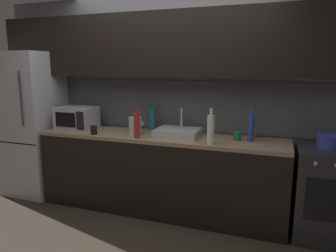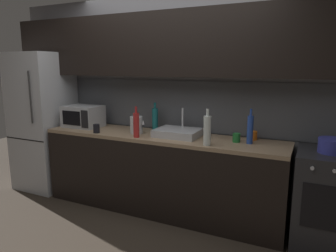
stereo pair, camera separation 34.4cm
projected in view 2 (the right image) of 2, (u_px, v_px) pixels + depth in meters
ground_plane at (117, 248)px, 2.88m from camera, size 10.00×10.00×0.00m
back_wall at (171, 76)px, 3.65m from camera, size 4.55×0.44×2.50m
counter_run at (160, 173)px, 3.60m from camera, size 2.81×0.60×0.90m
refrigerator at (44, 121)px, 4.26m from camera, size 0.68×0.69×1.84m
oven_range at (329, 200)px, 2.86m from camera, size 0.60×0.62×0.90m
microwave at (83, 116)px, 3.97m from camera, size 0.46×0.35×0.27m
sink_basin at (178, 133)px, 3.44m from camera, size 0.48×0.38×0.30m
kettle at (136, 125)px, 3.57m from camera, size 0.18×0.14×0.22m
wine_bottle_clear at (207, 130)px, 3.03m from camera, size 0.07×0.07×0.36m
wine_bottle_red at (136, 125)px, 3.37m from camera, size 0.07×0.07×0.34m
wine_bottle_blue at (250, 129)px, 3.09m from camera, size 0.06×0.06×0.35m
wine_bottle_teal at (155, 119)px, 3.75m from camera, size 0.07×0.07×0.34m
mug_orange at (253, 135)px, 3.27m from camera, size 0.09×0.09×0.09m
mug_green at (236, 138)px, 3.17m from camera, size 0.08×0.08×0.09m
mug_dark at (96, 129)px, 3.61m from camera, size 0.07×0.07×0.10m
cooking_pot at (332, 146)px, 2.77m from camera, size 0.24×0.24×0.13m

